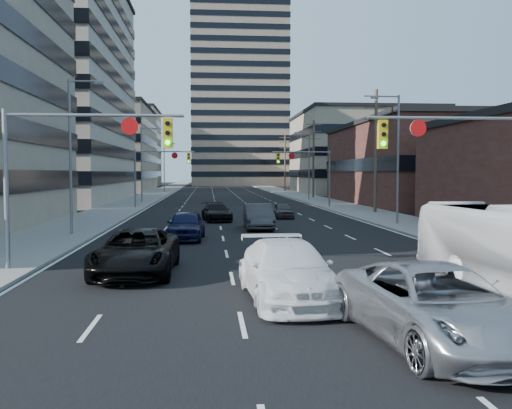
{
  "coord_description": "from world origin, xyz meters",
  "views": [
    {
      "loc": [
        -2.6,
        -13.58,
        3.69
      ],
      "look_at": [
        -0.4,
        12.74,
        2.2
      ],
      "focal_mm": 40.0,
      "sensor_mm": 36.0,
      "label": 1
    }
  ],
  "objects_px": {
    "white_van": "(288,271)",
    "silver_suv": "(437,305)",
    "black_pickup": "(136,252)",
    "sedan_blue": "(186,225)"
  },
  "relations": [
    {
      "from": "black_pickup",
      "to": "white_van",
      "type": "distance_m",
      "value": 6.62
    },
    {
      "from": "white_van",
      "to": "silver_suv",
      "type": "xyz_separation_m",
      "value": [
        2.6,
        -4.47,
        0.0
      ]
    },
    {
      "from": "black_pickup",
      "to": "sedan_blue",
      "type": "distance_m",
      "value": 10.59
    },
    {
      "from": "silver_suv",
      "to": "sedan_blue",
      "type": "bearing_deg",
      "value": 100.65
    },
    {
      "from": "black_pickup",
      "to": "silver_suv",
      "type": "distance_m",
      "value": 11.66
    },
    {
      "from": "black_pickup",
      "to": "silver_suv",
      "type": "bearing_deg",
      "value": -48.72
    },
    {
      "from": "silver_suv",
      "to": "sedan_blue",
      "type": "height_order",
      "value": "silver_suv"
    },
    {
      "from": "white_van",
      "to": "black_pickup",
      "type": "bearing_deg",
      "value": 133.62
    },
    {
      "from": "black_pickup",
      "to": "white_van",
      "type": "relative_size",
      "value": 1.02
    },
    {
      "from": "silver_suv",
      "to": "sedan_blue",
      "type": "relative_size",
      "value": 1.3
    }
  ]
}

